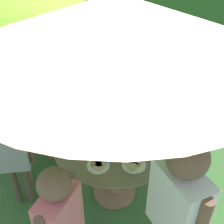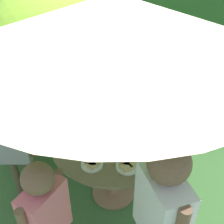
% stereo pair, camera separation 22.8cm
% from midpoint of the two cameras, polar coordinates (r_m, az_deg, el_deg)
% --- Properties ---
extents(ground_plane, '(10.00, 10.00, 0.02)m').
position_cam_midpoint_polar(ground_plane, '(3.06, -1.70, -16.75)').
color(ground_plane, '#3D6B33').
extents(hedge_backdrop, '(9.00, 0.70, 1.89)m').
position_cam_midpoint_polar(hedge_backdrop, '(5.54, -16.75, 18.03)').
color(hedge_backdrop, '#285623').
rests_on(hedge_backdrop, ground_plane).
extents(garden_table, '(1.15, 1.15, 0.76)m').
position_cam_midpoint_polar(garden_table, '(2.64, -1.91, -8.86)').
color(garden_table, '#93704C').
rests_on(garden_table, ground_plane).
extents(patio_umbrella, '(2.36, 2.36, 2.02)m').
position_cam_midpoint_polar(patio_umbrella, '(2.00, -2.62, 18.32)').
color(patio_umbrella, '#B7AD8C').
rests_on(patio_umbrella, ground_plane).
extents(wooden_chair, '(0.66, 0.66, 0.94)m').
position_cam_midpoint_polar(wooden_chair, '(3.23, -22.48, -3.35)').
color(wooden_chair, '#93704C').
rests_on(wooden_chair, ground_plane).
extents(dome_tent, '(2.37, 2.37, 1.76)m').
position_cam_midpoint_polar(dome_tent, '(4.34, -16.57, 12.70)').
color(dome_tent, '#8CC633').
rests_on(dome_tent, ground_plane).
extents(potted_plant, '(0.55, 0.55, 0.69)m').
position_cam_midpoint_polar(potted_plant, '(3.75, 17.22, 0.78)').
color(potted_plant, '#595960').
rests_on(potted_plant, ground_plane).
extents(child_in_blue_shirt, '(0.29, 0.45, 1.36)m').
position_cam_midpoint_polar(child_in_blue_shirt, '(3.09, -12.65, 4.39)').
color(child_in_blue_shirt, brown).
rests_on(child_in_blue_shirt, ground_plane).
extents(child_in_grey_shirt, '(0.37, 0.24, 1.11)m').
position_cam_midpoint_polar(child_in_grey_shirt, '(2.66, -22.73, -7.48)').
color(child_in_grey_shirt, brown).
rests_on(child_in_grey_shirt, ground_plane).
extents(child_in_pink_shirt, '(0.35, 0.34, 1.22)m').
position_cam_midpoint_polar(child_in_pink_shirt, '(1.97, -14.44, -21.13)').
color(child_in_pink_shirt, navy).
rests_on(child_in_pink_shirt, ground_plane).
extents(child_in_white_shirt, '(0.25, 0.49, 1.45)m').
position_cam_midpoint_polar(child_in_white_shirt, '(1.82, 10.07, -18.74)').
color(child_in_white_shirt, '#3F3F47').
rests_on(child_in_white_shirt, ground_plane).
extents(snack_bowl, '(0.17, 0.17, 0.09)m').
position_cam_midpoint_polar(snack_bowl, '(2.60, 0.68, -2.91)').
color(snack_bowl, white).
rests_on(snack_bowl, garden_table).
extents(plate_near_right, '(0.20, 0.20, 0.03)m').
position_cam_midpoint_polar(plate_near_right, '(2.67, -8.63, -2.87)').
color(plate_near_right, yellow).
rests_on(plate_near_right, garden_table).
extents(plate_front_edge, '(0.19, 0.19, 0.03)m').
position_cam_midpoint_polar(plate_front_edge, '(2.25, -5.84, -11.18)').
color(plate_front_edge, white).
rests_on(plate_front_edge, garden_table).
extents(plate_far_left, '(0.20, 0.20, 0.03)m').
position_cam_midpoint_polar(plate_far_left, '(2.25, 1.77, -10.98)').
color(plate_far_left, white).
rests_on(plate_far_left, garden_table).
extents(juice_bottle_near_left, '(0.06, 0.06, 0.13)m').
position_cam_midpoint_polar(juice_bottle_near_left, '(2.34, -0.05, -7.18)').
color(juice_bottle_near_left, yellow).
rests_on(juice_bottle_near_left, garden_table).
extents(juice_bottle_far_right, '(0.06, 0.06, 0.13)m').
position_cam_midpoint_polar(juice_bottle_far_right, '(2.62, -4.05, -2.05)').
color(juice_bottle_far_right, yellow).
rests_on(juice_bottle_far_right, garden_table).
extents(juice_bottle_center_front, '(0.05, 0.05, 0.12)m').
position_cam_midpoint_polar(juice_bottle_center_front, '(2.34, -2.61, -7.36)').
color(juice_bottle_center_front, yellow).
rests_on(juice_bottle_center_front, garden_table).
extents(juice_bottle_center_back, '(0.05, 0.05, 0.11)m').
position_cam_midpoint_polar(juice_bottle_center_back, '(2.74, 2.16, -0.42)').
color(juice_bottle_center_back, yellow).
rests_on(juice_bottle_center_back, garden_table).
extents(juice_bottle_mid_left, '(0.06, 0.06, 0.12)m').
position_cam_midpoint_polar(juice_bottle_mid_left, '(2.64, -12.52, -2.76)').
color(juice_bottle_mid_left, yellow).
rests_on(juice_bottle_mid_left, garden_table).
extents(juice_bottle_mid_right, '(0.05, 0.05, 0.12)m').
position_cam_midpoint_polar(juice_bottle_mid_right, '(2.58, -13.15, -3.88)').
color(juice_bottle_mid_right, yellow).
rests_on(juice_bottle_mid_right, garden_table).
extents(cup_near, '(0.06, 0.06, 0.07)m').
position_cam_midpoint_polar(cup_near, '(2.72, 5.85, -1.24)').
color(cup_near, '#E04C47').
rests_on(cup_near, garden_table).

